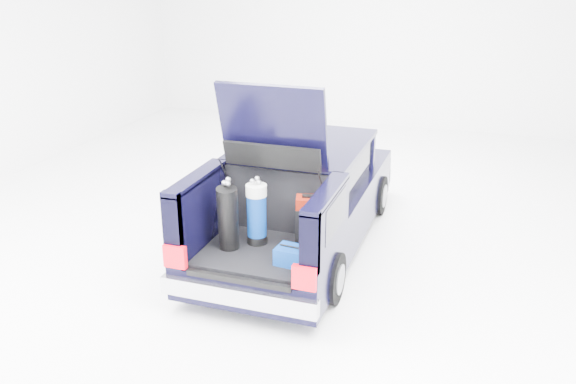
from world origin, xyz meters
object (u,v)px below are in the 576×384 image
(car, at_px, (302,197))
(black_golf_bag, at_px, (228,218))
(blue_duffel, at_px, (295,256))
(blue_golf_bag, at_px, (257,213))
(red_suitcase, at_px, (312,221))

(car, height_order, black_golf_bag, car)
(car, xyz_separation_m, blue_duffel, (0.48, -1.79, 0.03))
(car, relative_size, blue_duffel, 10.73)
(black_golf_bag, xyz_separation_m, blue_duffel, (0.84, -0.12, -0.29))
(car, bearing_deg, blue_duffel, -75.00)
(car, distance_m, blue_golf_bag, 1.44)
(blue_golf_bag, relative_size, blue_duffel, 1.91)
(car, xyz_separation_m, red_suitcase, (0.50, -1.22, 0.22))
(black_golf_bag, relative_size, blue_golf_bag, 1.05)
(black_golf_bag, bearing_deg, blue_golf_bag, 28.44)
(blue_golf_bag, bearing_deg, car, 84.36)
(car, bearing_deg, red_suitcase, -67.70)
(red_suitcase, xyz_separation_m, black_golf_bag, (-0.86, -0.46, 0.10))
(black_golf_bag, bearing_deg, blue_duffel, -27.08)
(black_golf_bag, bearing_deg, car, 58.68)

